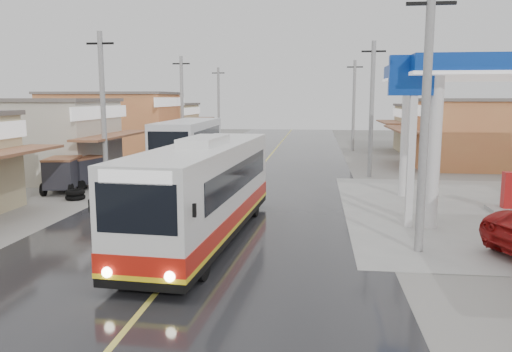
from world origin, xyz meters
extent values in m
plane|color=slate|center=(0.00, 0.00, 0.00)|extent=(120.00, 120.00, 0.00)
cube|color=black|center=(0.00, 15.00, 0.01)|extent=(12.00, 90.00, 0.02)
cube|color=#D8CC4C|center=(0.00, 15.00, 0.02)|extent=(0.15, 90.00, 0.01)
cylinder|color=white|center=(8.00, 9.00, 2.75)|extent=(0.44, 0.44, 5.50)
cylinder|color=white|center=(8.00, 3.00, 2.75)|extent=(0.44, 0.44, 5.50)
cube|color=#B21919|center=(11.80, 6.00, 0.95)|extent=(0.60, 0.45, 1.50)
cube|color=white|center=(7.20, 3.00, 3.00)|extent=(0.25, 0.25, 6.00)
cube|color=navy|center=(7.20, 3.00, 5.50)|extent=(1.80, 0.30, 1.40)
cube|color=silver|center=(0.14, 0.62, 1.85)|extent=(2.96, 10.98, 2.67)
cube|color=black|center=(0.14, 0.62, 0.43)|extent=(2.98, 11.00, 0.27)
cube|color=red|center=(0.14, 0.62, 0.88)|extent=(3.00, 11.02, 0.50)
cube|color=yellow|center=(0.14, 0.62, 0.58)|extent=(3.02, 11.03, 0.13)
cube|color=black|center=(0.17, 1.07, 2.15)|extent=(2.86, 8.73, 0.90)
cube|color=black|center=(-0.21, -4.75, 2.24)|extent=(1.97, 0.25, 1.18)
cube|color=black|center=(0.49, 5.99, 2.24)|extent=(1.97, 0.25, 1.00)
cube|color=white|center=(-0.21, -4.75, 2.96)|extent=(1.77, 0.23, 0.32)
cube|color=silver|center=(0.14, 0.62, 3.32)|extent=(1.26, 2.78, 0.27)
cylinder|color=black|center=(-1.09, -3.11, 0.52)|extent=(0.38, 1.01, 1.00)
cylinder|color=black|center=(0.87, -3.24, 0.52)|extent=(0.38, 1.01, 1.00)
cylinder|color=black|center=(-0.62, 4.12, 0.52)|extent=(0.38, 1.01, 1.00)
cylinder|color=black|center=(1.34, 3.99, 0.52)|extent=(0.38, 1.01, 1.00)
sphere|color=#FFF2CC|center=(-0.98, -4.77, 0.70)|extent=(0.27, 0.27, 0.25)
sphere|color=#FFF2CC|center=(0.55, -4.87, 0.70)|extent=(0.27, 0.27, 0.25)
cube|color=black|center=(-1.47, -4.41, 2.19)|extent=(0.09, 0.09, 0.32)
cube|color=black|center=(1.09, -4.58, 2.19)|extent=(0.09, 0.09, 0.32)
cube|color=silver|center=(-4.49, 16.24, 1.91)|extent=(2.82, 9.80, 2.71)
cube|color=navy|center=(-4.49, 16.24, 0.99)|extent=(2.86, 9.84, 1.08)
cube|color=black|center=(-4.49, 16.24, 2.29)|extent=(2.82, 8.18, 0.97)
cube|color=black|center=(-4.38, 11.42, 2.29)|extent=(2.30, 0.17, 1.19)
cylinder|color=black|center=(-5.58, 12.75, 0.56)|extent=(0.35, 1.09, 1.08)
cylinder|color=black|center=(-3.23, 12.81, 0.56)|extent=(0.35, 1.09, 1.08)
cylinder|color=black|center=(-5.74, 19.68, 0.56)|extent=(0.35, 1.09, 1.08)
cylinder|color=black|center=(-3.39, 19.73, 0.56)|extent=(0.35, 1.09, 1.08)
imported|color=black|center=(-4.25, 9.15, 0.45)|extent=(0.69, 1.73, 0.89)
imported|color=#34802A|center=(-4.25, 8.96, 1.09)|extent=(0.56, 0.39, 1.49)
cube|color=#26262D|center=(-8.75, 7.83, 1.00)|extent=(1.75, 2.33, 1.37)
cube|color=brown|center=(-8.75, 7.83, 1.74)|extent=(1.82, 2.39, 0.11)
cylinder|color=black|center=(-9.33, 6.97, 0.32)|extent=(0.31, 0.66, 0.63)
cylinder|color=black|center=(-9.62, 8.41, 0.32)|extent=(0.31, 0.66, 0.63)
cylinder|color=black|center=(-7.94, 7.03, 0.32)|extent=(0.25, 0.64, 0.63)
cube|color=#26262D|center=(-8.41, 9.28, 0.93)|extent=(1.70, 2.20, 1.27)
cube|color=brown|center=(-8.41, 9.28, 1.61)|extent=(1.76, 2.26, 0.10)
cylinder|color=black|center=(-9.23, 8.78, 0.29)|extent=(0.31, 0.61, 0.59)
cylinder|color=black|center=(-8.91, 10.11, 0.29)|extent=(0.31, 0.61, 0.59)
cylinder|color=black|center=(-8.05, 8.29, 0.29)|extent=(0.25, 0.60, 0.59)
torus|color=black|center=(-7.40, 6.35, 0.12)|extent=(0.91, 0.91, 0.23)
torus|color=black|center=(-7.40, 6.35, 0.35)|extent=(0.91, 0.91, 0.23)
camera|label=1|loc=(3.82, -15.39, 4.72)|focal=35.00mm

